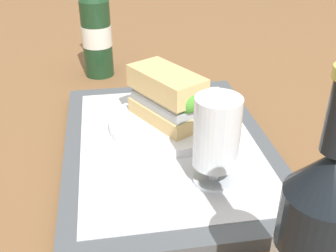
{
  "coord_description": "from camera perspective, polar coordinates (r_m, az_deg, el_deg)",
  "views": [
    {
      "loc": [
        0.54,
        -0.09,
        0.36
      ],
      "look_at": [
        0.0,
        0.0,
        0.05
      ],
      "focal_mm": 43.74,
      "sensor_mm": 36.0,
      "label": 1
    }
  ],
  "objects": [
    {
      "name": "sandwich",
      "position": [
        0.65,
        -0.03,
        4.15
      ],
      "size": [
        0.14,
        0.12,
        0.08
      ],
      "rotation": [
        0.0,
        0.0,
        0.51
      ],
      "color": "tan",
      "rests_on": "plate"
    },
    {
      "name": "ground_plane",
      "position": [
        0.65,
        0.0,
        -3.81
      ],
      "size": [
        3.0,
        3.0,
        0.0
      ],
      "primitive_type": "plane",
      "color": "brown"
    },
    {
      "name": "plate",
      "position": [
        0.68,
        -0.21,
        0.43
      ],
      "size": [
        0.19,
        0.19,
        0.01
      ],
      "primitive_type": "cylinder",
      "color": "white",
      "rests_on": "placemat"
    },
    {
      "name": "beer_glass",
      "position": [
        0.52,
        6.75,
        -1.79
      ],
      "size": [
        0.06,
        0.06,
        0.12
      ],
      "color": "silver",
      "rests_on": "placemat"
    },
    {
      "name": "placemat",
      "position": [
        0.64,
        0.0,
        -2.28
      ],
      "size": [
        0.38,
        0.27,
        0.0
      ],
      "primitive_type": "cube",
      "color": "silver",
      "rests_on": "tray"
    },
    {
      "name": "tray",
      "position": [
        0.65,
        0.0,
        -3.07
      ],
      "size": [
        0.44,
        0.32,
        0.02
      ],
      "primitive_type": "cube",
      "color": "#4C5156",
      "rests_on": "ground_plane"
    },
    {
      "name": "beer_bottle",
      "position": [
        0.37,
        19.39,
        -16.12
      ],
      "size": [
        0.07,
        0.07,
        0.27
      ],
      "color": "black",
      "rests_on": "ground_plane"
    },
    {
      "name": "second_bottle",
      "position": [
        0.92,
        -9.98,
        13.13
      ],
      "size": [
        0.07,
        0.07,
        0.27
      ],
      "color": "#19381E",
      "rests_on": "ground_plane"
    }
  ]
}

